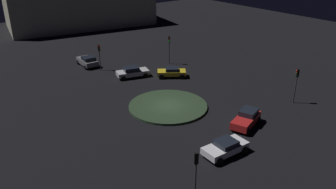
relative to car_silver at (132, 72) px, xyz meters
name	(u,v)px	position (x,y,z in m)	size (l,w,h in m)	color
ground_plane	(168,107)	(10.51, -1.97, -0.75)	(116.26, 116.26, 0.00)	black
roundabout_island	(168,106)	(10.51, -1.97, -0.62)	(8.93, 8.93, 0.25)	#263823
car_silver	(132,72)	(0.00, 0.00, 0.00)	(2.98, 4.68, 1.47)	silver
car_red	(246,118)	(18.80, 1.67, 0.05)	(3.02, 4.46, 1.58)	red
car_white	(225,147)	(21.13, -3.88, -0.02)	(2.26, 4.26, 1.37)	white
car_yellow	(172,72)	(3.35, 4.26, -0.02)	(3.71, 4.14, 1.37)	gold
car_grey	(88,61)	(-8.08, -2.76, 0.04)	(4.15, 2.28, 1.56)	slate
traffic_light_northeast	(297,79)	(18.59, 10.22, 2.21)	(0.37, 0.40, 4.16)	#2D2D2D
traffic_light_northwest	(169,44)	(-1.28, 7.49, 2.31)	(0.39, 0.38, 4.30)	#2D2D2D
traffic_light_west	(99,52)	(-5.18, -2.14, 1.97)	(0.36, 0.30, 3.81)	#2D2D2D
traffic_light_southeast	(196,165)	(23.55, -9.63, 1.94)	(0.40, 0.37, 3.76)	#2D2D2D
store_building	(80,6)	(-34.67, 8.72, 3.36)	(20.60, 32.20, 8.23)	#B7B299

